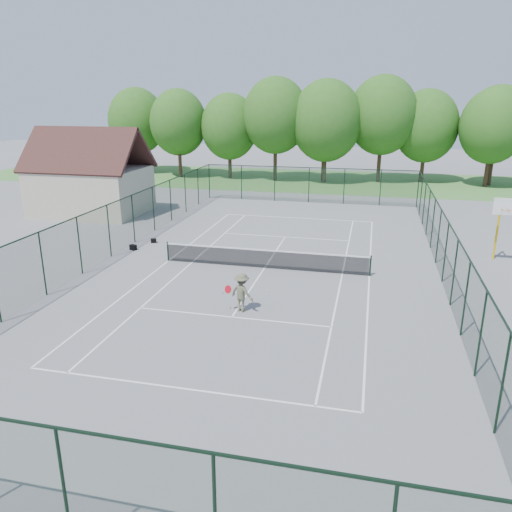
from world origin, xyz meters
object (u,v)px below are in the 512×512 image
object	(u,v)px
sports_bag_a	(133,247)
basketball_goal	(502,216)
tennis_net	(265,258)
tennis_player	(242,292)

from	to	relation	value
sports_bag_a	basketball_goal	bearing A→B (deg)	22.34
basketball_goal	sports_bag_a	size ratio (longest dim) A/B	9.17
tennis_net	sports_bag_a	world-z (taller)	tennis_net
sports_bag_a	tennis_player	size ratio (longest dim) A/B	0.21
tennis_net	sports_bag_a	xyz separation A→B (m)	(-8.36, 1.47, -0.42)
basketball_goal	tennis_player	xyz separation A→B (m)	(-12.00, -9.69, -1.73)
sports_bag_a	tennis_player	distance (m)	11.21
tennis_net	tennis_player	xyz separation A→B (m)	(0.25, -5.68, 0.27)
basketball_goal	sports_bag_a	bearing A→B (deg)	-172.98
basketball_goal	tennis_player	bearing A→B (deg)	-141.08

